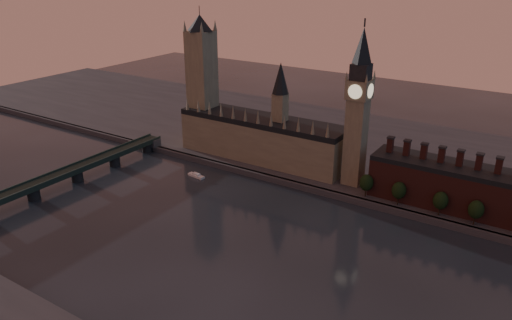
{
  "coord_description": "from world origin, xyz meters",
  "views": [
    {
      "loc": [
        121.77,
        -181.21,
        142.87
      ],
      "look_at": [
        -31.44,
        55.0,
        29.92
      ],
      "focal_mm": 35.0,
      "sensor_mm": 36.0,
      "label": 1
    }
  ],
  "objects_px": {
    "victoria_tower": "(202,77)",
    "westminster_bridge": "(52,181)",
    "big_ben": "(358,107)",
    "river_boat": "(196,175)"
  },
  "relations": [
    {
      "from": "victoria_tower",
      "to": "river_boat",
      "type": "height_order",
      "value": "victoria_tower"
    },
    {
      "from": "big_ben",
      "to": "river_boat",
      "type": "relative_size",
      "value": 7.68
    },
    {
      "from": "victoria_tower",
      "to": "westminster_bridge",
      "type": "height_order",
      "value": "victoria_tower"
    },
    {
      "from": "westminster_bridge",
      "to": "river_boat",
      "type": "bearing_deg",
      "value": 47.34
    },
    {
      "from": "big_ben",
      "to": "river_boat",
      "type": "height_order",
      "value": "big_ben"
    },
    {
      "from": "victoria_tower",
      "to": "big_ben",
      "type": "distance_m",
      "value": 130.12
    },
    {
      "from": "westminster_bridge",
      "to": "big_ben",
      "type": "bearing_deg",
      "value": 34.33
    },
    {
      "from": "river_boat",
      "to": "westminster_bridge",
      "type": "bearing_deg",
      "value": -125.01
    },
    {
      "from": "victoria_tower",
      "to": "big_ben",
      "type": "relative_size",
      "value": 1.01
    },
    {
      "from": "big_ben",
      "to": "river_boat",
      "type": "distance_m",
      "value": 122.33
    }
  ]
}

